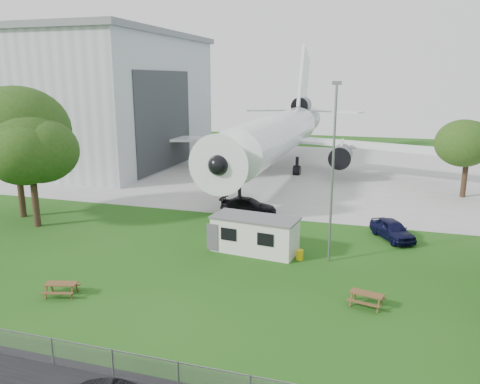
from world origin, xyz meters
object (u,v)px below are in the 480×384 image
(site_cabin, at_px, (255,234))
(picnic_west, at_px, (62,295))
(picnic_east, at_px, (366,306))
(hangar, at_px, (47,98))
(airliner, at_px, (278,133))

(site_cabin, height_order, picnic_west, site_cabin)
(picnic_west, xyz_separation_m, picnic_east, (16.99, 3.83, 0.00))
(site_cabin, relative_size, picnic_east, 3.83)
(hangar, xyz_separation_m, site_cabin, (40.82, -29.51, -8.09))
(hangar, bearing_deg, site_cabin, -35.86)
(airliner, distance_m, picnic_east, 38.30)
(hangar, relative_size, airliner, 0.90)
(picnic_west, bearing_deg, picnic_east, -2.25)
(site_cabin, height_order, picnic_east, site_cabin)
(airliner, bearing_deg, picnic_west, -95.84)
(airliner, height_order, picnic_east, airliner)
(site_cabin, bearing_deg, picnic_west, -131.28)
(airliner, bearing_deg, picnic_east, -70.04)
(site_cabin, xyz_separation_m, picnic_east, (8.10, -6.29, -1.31))
(hangar, height_order, site_cabin, hangar)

